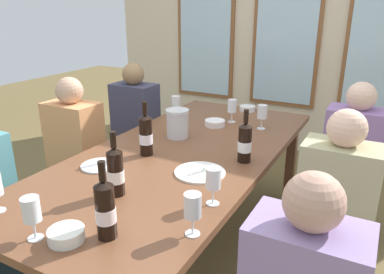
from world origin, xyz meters
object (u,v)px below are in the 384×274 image
object	(u,v)px
wine_glass_4	(31,210)
wine_glass_5	(262,113)
metal_pitcher	(177,123)
tasting_bowl_2	(66,235)
wine_bottle_1	(105,209)
tasting_bowl_0	(247,108)
wine_glass_7	(213,179)
seated_person_1	(351,166)
seated_person_2	(77,156)
tasting_bowl_1	(215,123)
wine_glass_3	(176,103)
white_plate_0	(200,172)
wine_bottle_0	(146,135)
wine_glass_6	(193,207)
seated_person_3	(334,217)
seated_person_0	(136,129)
wine_bottle_3	(245,142)
dining_table	(182,161)
wine_bottle_2	(116,171)
wine_glass_0	(232,106)
white_plate_1	(100,166)

from	to	relation	value
wine_glass_4	wine_glass_5	distance (m)	1.71
metal_pitcher	tasting_bowl_2	distance (m)	1.22
wine_bottle_1	tasting_bowl_0	world-z (taller)	wine_bottle_1
wine_glass_7	seated_person_1	size ratio (longest dim) A/B	0.16
wine_glass_7	seated_person_1	bearing A→B (deg)	69.83
tasting_bowl_2	seated_person_2	distance (m)	1.41
tasting_bowl_1	tasting_bowl_2	bearing A→B (deg)	-86.35
tasting_bowl_2	wine_glass_3	size ratio (longest dim) A/B	0.79
white_plate_0	wine_bottle_0	bearing A→B (deg)	168.27
wine_glass_4	wine_glass_7	xyz separation A→B (m)	(0.48, 0.55, 0.00)
tasting_bowl_0	tasting_bowl_1	xyz separation A→B (m)	(-0.07, -0.50, 0.00)
wine_glass_5	wine_glass_7	bearing A→B (deg)	-82.64
wine_glass_4	wine_glass_6	xyz separation A→B (m)	(0.51, 0.31, 0.00)
metal_pitcher	wine_glass_3	xyz separation A→B (m)	(-0.24, 0.38, 0.02)
wine_glass_6	wine_glass_7	distance (m)	0.25
seated_person_2	seated_person_3	bearing A→B (deg)	0.78
seated_person_0	wine_glass_5	bearing A→B (deg)	-4.93
wine_glass_4	wine_glass_5	xyz separation A→B (m)	(0.34, 1.68, -0.00)
wine_glass_4	seated_person_3	world-z (taller)	seated_person_3
metal_pitcher	wine_glass_3	bearing A→B (deg)	121.92
wine_bottle_3	wine_glass_3	size ratio (longest dim) A/B	1.74
wine_glass_7	wine_bottle_3	bearing A→B (deg)	95.21
dining_table	seated_person_1	world-z (taller)	seated_person_1
wine_glass_5	metal_pitcher	bearing A→B (deg)	-135.36
dining_table	seated_person_1	xyz separation A→B (m)	(0.90, 0.78, -0.15)
wine_bottle_2	seated_person_2	distance (m)	1.14
tasting_bowl_0	seated_person_2	xyz separation A→B (m)	(-0.93, -1.03, -0.23)
metal_pitcher	seated_person_0	world-z (taller)	seated_person_0
wine_bottle_2	wine_glass_0	distance (m)	1.30
wine_glass_0	wine_glass_3	size ratio (longest dim) A/B	1.00
seated_person_2	white_plate_0	bearing A→B (deg)	-11.82
wine_bottle_2	tasting_bowl_1	world-z (taller)	wine_bottle_2
wine_bottle_0	wine_glass_6	distance (m)	0.85
white_plate_1	tasting_bowl_0	distance (m)	1.48
wine_bottle_2	tasting_bowl_2	xyz separation A→B (m)	(0.06, -0.38, -0.09)
metal_pitcher	white_plate_0	bearing A→B (deg)	-48.18
seated_person_0	wine_glass_6	bearing A→B (deg)	-47.30
white_plate_1	tasting_bowl_1	bearing A→B (deg)	75.14
metal_pitcher	wine_bottle_0	xyz separation A→B (m)	(-0.01, -0.35, 0.03)
wine_glass_3	wine_glass_7	bearing A→B (deg)	-52.55
white_plate_1	wine_bottle_0	xyz separation A→B (m)	(0.13, 0.26, 0.12)
wine_bottle_0	tasting_bowl_1	bearing A→B (deg)	79.80
wine_bottle_2	wine_glass_7	size ratio (longest dim) A/B	1.78
seated_person_0	seated_person_2	bearing A→B (deg)	-90.00
dining_table	tasting_bowl_1	distance (m)	0.56
metal_pitcher	wine_glass_6	xyz separation A→B (m)	(0.61, -0.94, 0.03)
dining_table	wine_bottle_1	distance (m)	0.93
wine_bottle_2	wine_bottle_3	size ratio (longest dim) A/B	1.02
wine_glass_0	seated_person_0	size ratio (longest dim) A/B	0.16
wine_bottle_2	wine_glass_6	size ratio (longest dim) A/B	1.78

